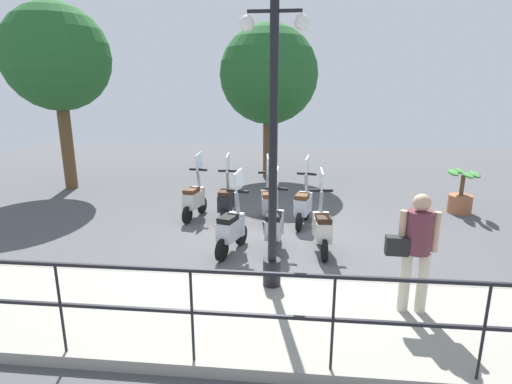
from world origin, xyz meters
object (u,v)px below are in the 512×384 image
object	(u,v)px
tree_large	(57,58)
scooter_far_0	(303,205)
scooter_far_2	(226,201)
scooter_far_3	(194,199)
scooter_near_1	(274,225)
scooter_far_1	(268,203)
pedestrian_with_bag	(416,245)
tree_distant	(269,75)
scooter_near_2	(232,228)
lamp_post_near	(273,163)
potted_palm	(461,195)
scooter_near_0	(322,228)

from	to	relation	value
tree_large	scooter_far_0	xyz separation A→B (m)	(-2.81, -7.12, -3.36)
scooter_far_2	scooter_far_3	bearing A→B (deg)	82.71
scooter_near_1	scooter_far_1	xyz separation A→B (m)	(1.53, 0.23, 0.00)
pedestrian_with_bag	tree_distant	distance (m)	9.44
scooter_near_2	lamp_post_near	bearing A→B (deg)	-133.68
pedestrian_with_bag	tree_large	size ratio (longest dim) A/B	0.29
pedestrian_with_bag	scooter_far_2	xyz separation A→B (m)	(3.88, 3.12, -0.60)
pedestrian_with_bag	scooter_far_3	xyz separation A→B (m)	(3.98, 3.90, -0.60)
potted_palm	scooter_near_0	world-z (taller)	scooter_near_0
tree_large	scooter_near_0	size ratio (longest dim) A/B	3.50
scooter_near_2	scooter_far_3	distance (m)	2.29
scooter_near_0	scooter_far_3	size ratio (longest dim) A/B	1.00
scooter_near_1	scooter_far_0	world-z (taller)	same
pedestrian_with_bag	scooter_near_2	xyz separation A→B (m)	(2.03, 2.69, -0.60)
scooter_near_2	tree_large	bearing A→B (deg)	68.77
lamp_post_near	scooter_far_2	size ratio (longest dim) A/B	2.70
tree_large	scooter_near_0	world-z (taller)	tree_large
scooter_far_2	lamp_post_near	bearing A→B (deg)	-159.48
scooter_near_2	scooter_far_1	bearing A→B (deg)	-0.45
scooter_near_2	scooter_far_2	distance (m)	1.91
tree_distant	scooter_near_2	bearing A→B (deg)	178.34
scooter_near_1	scooter_far_0	bearing A→B (deg)	-17.11
tree_distant	scooter_far_3	size ratio (longest dim) A/B	3.30
tree_large	scooter_far_2	world-z (taller)	tree_large
potted_palm	scooter_far_1	world-z (taller)	scooter_far_1
potted_palm	scooter_near_0	size ratio (longest dim) A/B	0.69
potted_palm	scooter_near_2	xyz separation A→B (m)	(-3.05, 5.23, 0.04)
lamp_post_near	scooter_far_1	world-z (taller)	lamp_post_near
scooter_near_0	scooter_near_2	size ratio (longest dim) A/B	1.00
tree_large	scooter_near_1	bearing A→B (deg)	-123.18
potted_palm	scooter_far_2	size ratio (longest dim) A/B	0.69
tree_distant	scooter_far_3	xyz separation A→B (m)	(-4.82, 1.40, -2.95)
tree_large	scooter_far_0	size ratio (longest dim) A/B	3.50
scooter_near_0	scooter_far_2	distance (m)	2.68
tree_distant	scooter_far_1	xyz separation A→B (m)	(-5.00, -0.36, -2.95)
scooter_near_0	scooter_far_1	xyz separation A→B (m)	(1.58, 1.12, 0.00)
tree_large	scooter_near_1	size ratio (longest dim) A/B	3.50
lamp_post_near	potted_palm	distance (m)	6.50
scooter_far_0	scooter_far_1	xyz separation A→B (m)	(0.06, 0.80, 0.00)
tree_large	scooter_far_0	bearing A→B (deg)	-111.54
pedestrian_with_bag	scooter_near_2	bearing A→B (deg)	55.54
potted_palm	scooter_far_1	xyz separation A→B (m)	(-1.28, 4.68, 0.04)
scooter_far_1	scooter_far_2	xyz separation A→B (m)	(0.09, 0.98, 0.00)
tree_distant	lamp_post_near	bearing A→B (deg)	-175.54
scooter_far_0	scooter_far_1	distance (m)	0.80
scooter_far_3	scooter_near_0	bearing A→B (deg)	-110.72
pedestrian_with_bag	tree_large	xyz separation A→B (m)	(6.55, 8.47, 2.77)
potted_palm	tree_large	bearing A→B (deg)	82.36
lamp_post_near	scooter_near_1	distance (m)	2.29
pedestrian_with_bag	scooter_far_1	distance (m)	4.40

